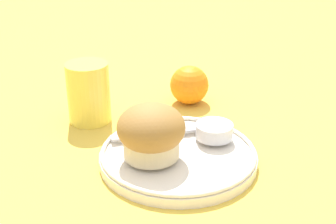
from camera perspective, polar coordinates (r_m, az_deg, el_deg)
ground_plane at (r=0.68m, az=2.08°, el=-5.28°), size 3.00×3.00×0.00m
plate at (r=0.66m, az=1.25°, el=-5.33°), size 0.22×0.22×0.02m
muffin at (r=0.62m, az=-2.06°, el=-2.45°), size 0.09×0.09×0.07m
cream_ramekin at (r=0.69m, az=5.63°, el=-2.16°), size 0.05×0.05×0.02m
berry_pair at (r=0.68m, az=-0.14°, el=-2.84°), size 0.03×0.01×0.01m
butter_knife at (r=0.70m, az=-0.28°, el=-2.44°), size 0.16×0.04×0.00m
orange_fruit at (r=0.83m, az=2.61°, el=3.31°), size 0.07×0.07×0.07m
juice_glass at (r=0.77m, az=-9.66°, el=2.34°), size 0.07×0.07×0.10m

